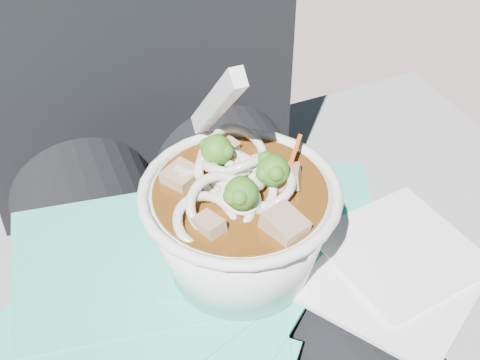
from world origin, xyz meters
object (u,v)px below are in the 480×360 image
object	(u,v)px
lap	(223,334)
person_body	(190,248)
udon_bowl	(240,219)
plastic_bag	(183,288)

from	to	relation	value
lap	person_body	size ratio (longest dim) A/B	0.47
person_body	udon_bowl	world-z (taller)	person_body
plastic_bag	lap	bearing A→B (deg)	9.84
lap	plastic_bag	distance (m)	0.09
lap	plastic_bag	world-z (taller)	plastic_bag
udon_bowl	person_body	bearing A→B (deg)	97.91
lap	plastic_bag	bearing A→B (deg)	-170.16
lap	person_body	bearing A→B (deg)	90.00
person_body	udon_bowl	size ratio (longest dim) A/B	5.29
person_body	udon_bowl	bearing A→B (deg)	-82.09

